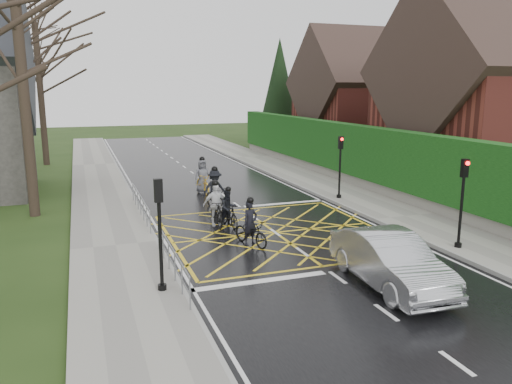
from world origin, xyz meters
TOP-DOWN VIEW (x-y plane):
  - ground at (0.00, 0.00)m, footprint 120.00×120.00m
  - road at (0.00, 0.00)m, footprint 9.00×80.00m
  - sidewalk_right at (6.00, 0.00)m, footprint 3.00×80.00m
  - sidewalk_left at (-6.00, 0.00)m, footprint 3.00×80.00m
  - stone_wall at (7.75, 6.00)m, footprint 0.50×38.00m
  - hedge at (7.75, 6.00)m, footprint 0.90×38.00m
  - house_near at (14.75, 4.00)m, footprint 11.80×9.80m
  - house_far at (14.75, 18.00)m, footprint 9.80×8.80m
  - conifer at (10.75, 26.00)m, footprint 4.60×4.60m
  - tree_near at (-9.00, 6.00)m, footprint 9.24×9.24m
  - tree_mid at (-10.00, 14.00)m, footprint 10.08×10.08m
  - tree_far at (-9.30, 22.00)m, footprint 8.40×8.40m
  - railing_south at (-4.65, -3.50)m, footprint 0.05×5.04m
  - railing_north at (-4.65, 4.00)m, footprint 0.05×6.04m
  - traffic_light_ne at (5.10, 4.20)m, footprint 0.24×0.31m
  - traffic_light_se at (5.10, -4.20)m, footprint 0.24×0.31m
  - traffic_light_sw at (-5.10, -4.50)m, footprint 0.24×0.31m
  - cyclist_rear at (-1.39, -1.15)m, footprint 1.16×1.91m
  - cyclist_back at (-1.44, 1.48)m, footprint 0.80×1.68m
  - cyclist_mid at (-1.19, 4.50)m, footprint 1.28×2.15m
  - cyclist_front at (-1.91, 1.70)m, footprint 1.04×1.91m
  - cyclist_lead at (-0.87, 8.26)m, footprint 0.92×2.07m
  - car at (1.07, -6.02)m, footprint 1.83×4.69m

SIDE VIEW (x-z plane):
  - ground at x=0.00m, z-range 0.00..0.00m
  - road at x=0.00m, z-range 0.00..0.01m
  - sidewalk_right at x=6.00m, z-range 0.00..0.15m
  - sidewalk_left at x=-6.00m, z-range 0.00..0.15m
  - stone_wall at x=7.75m, z-range 0.00..0.70m
  - cyclist_rear at x=-1.39m, z-range -0.31..1.44m
  - cyclist_back at x=-1.44m, z-range -0.20..1.44m
  - cyclist_lead at x=-0.87m, z-range -0.30..1.67m
  - cyclist_front at x=-1.91m, z-range -0.25..1.65m
  - cyclist_mid at x=-1.19m, z-range -0.27..1.75m
  - car at x=1.07m, z-range 0.00..1.52m
  - railing_south at x=-4.65m, z-range 0.27..1.29m
  - railing_north at x=-4.65m, z-range 0.27..1.30m
  - traffic_light_ne at x=5.10m, z-range 0.06..3.27m
  - traffic_light_se at x=5.10m, z-range 0.06..3.27m
  - traffic_light_sw at x=-5.10m, z-range 0.06..3.27m
  - hedge at x=7.75m, z-range 0.70..3.50m
  - house_far at x=14.75m, z-range -0.79..9.51m
  - house_near at x=14.75m, z-range -0.92..10.38m
  - conifer at x=10.75m, z-range -0.01..9.99m
  - tree_far at x=-9.30m, z-range 1.99..12.39m
  - tree_near at x=-9.00m, z-range 2.19..13.63m
  - tree_mid at x=-10.00m, z-range 2.39..14.87m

